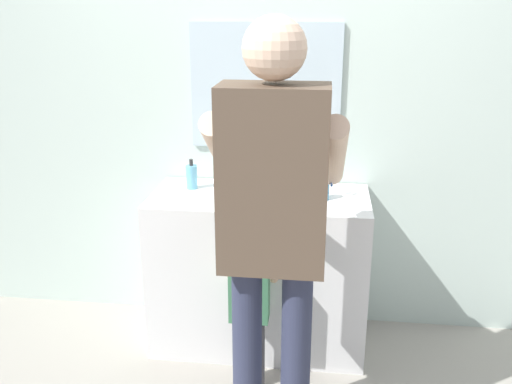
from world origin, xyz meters
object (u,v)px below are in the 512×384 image
soap_bottle (192,177)px  adult_parent (273,206)px  child_toddler (250,297)px  toothbrush_cup (323,189)px

soap_bottle → adult_parent: (0.52, -0.80, 0.14)m
child_toddler → adult_parent: bearing=-66.5°
toothbrush_cup → child_toddler: size_ratio=0.25×
soap_bottle → child_toddler: bearing=-51.5°
toothbrush_cup → soap_bottle: size_ratio=1.25×
toothbrush_cup → adult_parent: (-0.19, -0.71, 0.15)m
soap_bottle → toothbrush_cup: bearing=-7.2°
child_toddler → adult_parent: size_ratio=0.46×
child_toddler → adult_parent: adult_parent is taller
soap_bottle → child_toddler: size_ratio=0.20×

